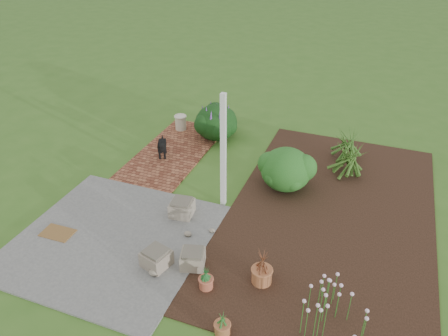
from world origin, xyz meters
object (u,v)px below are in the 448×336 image
(stone_trough_near, at_px, (193,259))
(black_dog, at_px, (162,146))
(cream_ceramic_urn, at_px, (181,123))
(evergreen_shrub, at_px, (286,168))

(stone_trough_near, height_order, black_dog, black_dog)
(black_dog, bearing_deg, stone_trough_near, -78.40)
(cream_ceramic_urn, bearing_deg, black_dog, -80.69)
(black_dog, height_order, cream_ceramic_urn, black_dog)
(black_dog, height_order, evergreen_shrub, evergreen_shrub)
(stone_trough_near, bearing_deg, cream_ceramic_urn, 118.05)
(stone_trough_near, height_order, evergreen_shrub, evergreen_shrub)
(evergreen_shrub, bearing_deg, stone_trough_near, -106.33)
(black_dog, xyz_separation_m, evergreen_shrub, (3.18, -0.20, 0.15))
(black_dog, xyz_separation_m, cream_ceramic_urn, (-0.26, 1.59, -0.11))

